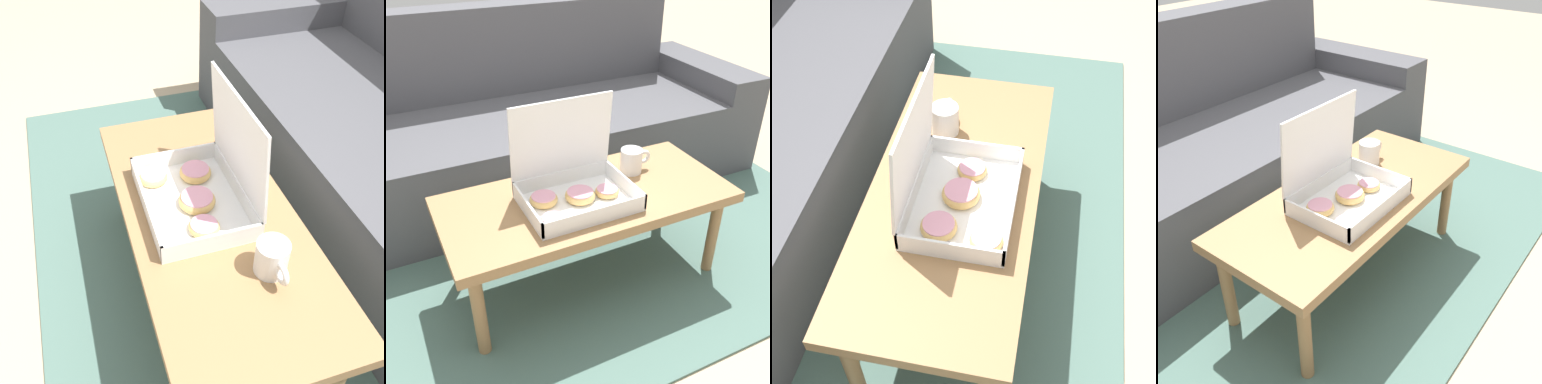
{
  "view_description": "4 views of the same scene",
  "coord_description": "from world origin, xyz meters",
  "views": [
    {
      "loc": [
        0.87,
        -0.36,
        1.34
      ],
      "look_at": [
        -0.05,
        -0.08,
        0.45
      ],
      "focal_mm": 42.0,
      "sensor_mm": 36.0,
      "label": 1
    },
    {
      "loc": [
        -0.64,
        -1.28,
        1.29
      ],
      "look_at": [
        -0.05,
        -0.08,
        0.45
      ],
      "focal_mm": 42.0,
      "sensor_mm": 36.0,
      "label": 2
    },
    {
      "loc": [
        -1.02,
        -0.27,
        1.54
      ],
      "look_at": [
        -0.05,
        -0.08,
        0.45
      ],
      "focal_mm": 50.0,
      "sensor_mm": 36.0,
      "label": 3
    },
    {
      "loc": [
        -1.14,
        -0.89,
        1.32
      ],
      "look_at": [
        -0.05,
        -0.08,
        0.45
      ],
      "focal_mm": 42.0,
      "sensor_mm": 36.0,
      "label": 4
    }
  ],
  "objects": [
    {
      "name": "ground_plane",
      "position": [
        0.0,
        0.0,
        0.0
      ],
      "size": [
        12.0,
        12.0,
        0.0
      ],
      "primitive_type": "plane",
      "color": "tan"
    },
    {
      "name": "area_rug",
      "position": [
        0.0,
        0.3,
        0.01
      ],
      "size": [
        2.69,
        1.81,
        0.01
      ],
      "primitive_type": "cube",
      "color": "#4C6B60",
      "rests_on": "ground_plane"
    },
    {
      "name": "coffee_table",
      "position": [
        0.0,
        -0.04,
        0.36
      ],
      "size": [
        1.08,
        0.49,
        0.4
      ],
      "color": "#997047",
      "rests_on": "ground_plane"
    },
    {
      "name": "pastry_box",
      "position": [
        -0.07,
        -0.05,
        0.47
      ],
      "size": [
        0.39,
        0.29,
        0.35
      ],
      "color": "white",
      "rests_on": "coffee_table"
    },
    {
      "name": "coffee_mug",
      "position": [
        0.24,
        0.04,
        0.45
      ],
      "size": [
        0.13,
        0.09,
        0.1
      ],
      "color": "white",
      "rests_on": "coffee_table"
    }
  ]
}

